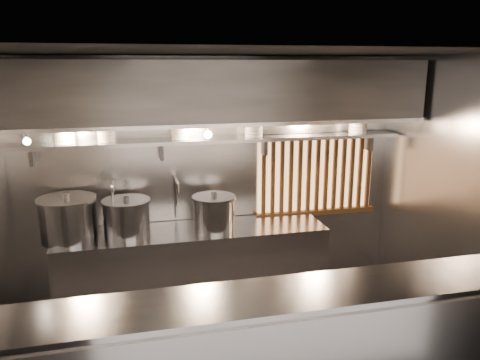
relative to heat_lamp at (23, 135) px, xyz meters
name	(u,v)px	position (x,y,z in m)	size (l,w,h in m)	color
floor	(243,356)	(1.90, -0.85, -2.07)	(4.50, 4.50, 0.00)	black
ceiling	(243,53)	(1.90, -0.85, 0.73)	(4.50, 4.50, 0.00)	black
wall_back	(213,178)	(1.90, 0.65, -0.67)	(4.50, 4.50, 0.00)	gray
wall_right	(463,200)	(4.15, -0.85, -0.67)	(3.00, 3.00, 0.00)	gray
cooking_bench	(194,267)	(1.60, 0.28, -1.62)	(3.00, 0.70, 0.90)	#98989D
bowl_shelf	(215,140)	(1.90, 0.47, -0.19)	(4.40, 0.34, 0.04)	#98989D
exhaust_hood	(218,92)	(1.90, 0.25, 0.36)	(4.40, 0.81, 0.65)	#2D2D30
wood_screen	(317,174)	(3.20, 0.60, -0.69)	(1.56, 0.09, 1.04)	#FFB572
faucet_left	(113,194)	(0.75, 0.52, -0.76)	(0.04, 0.30, 0.50)	silver
faucet_right	(176,190)	(1.45, 0.52, -0.76)	(0.04, 0.30, 0.50)	silver
heat_lamp	(23,135)	(0.00, 0.00, 0.00)	(0.25, 0.35, 0.20)	#98989D
pendant_bulb	(208,134)	(1.80, 0.35, -0.11)	(0.09, 0.09, 0.19)	#2D2D30
stock_pot_left	(127,217)	(0.88, 0.29, -0.97)	(0.66, 0.66, 0.44)	#98989D
stock_pot_mid	(68,219)	(0.28, 0.28, -0.94)	(0.76, 0.76, 0.50)	#98989D
stock_pot_right	(214,213)	(1.83, 0.24, -0.97)	(0.59, 0.59, 0.43)	#98989D
bowl_stack_0	(64,136)	(0.29, 0.47, -0.08)	(0.24, 0.24, 0.17)	silver
bowl_stack_1	(106,134)	(0.72, 0.47, -0.08)	(0.20, 0.20, 0.17)	silver
bowl_stack_2	(180,132)	(1.51, 0.47, -0.08)	(0.21, 0.21, 0.17)	silver
bowl_stack_3	(254,129)	(2.35, 0.47, -0.08)	(0.22, 0.22, 0.17)	silver
bowl_stack_4	(358,126)	(3.65, 0.47, -0.08)	(0.23, 0.23, 0.17)	silver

